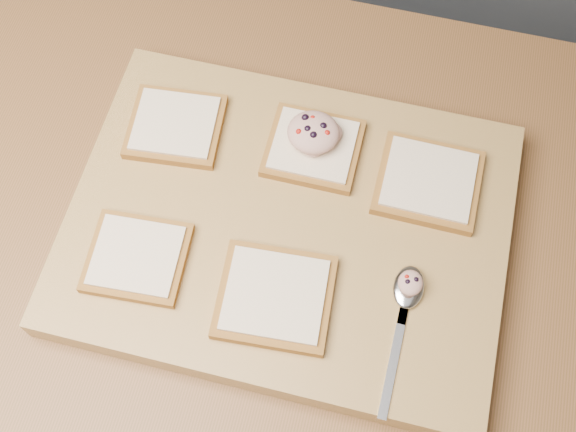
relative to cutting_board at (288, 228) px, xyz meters
name	(u,v)px	position (x,y,z in m)	size (l,w,h in m)	color
ground	(216,380)	(-0.17, -0.02, -0.92)	(4.00, 4.00, 0.00)	#515459
island_counter	(193,324)	(-0.17, -0.02, -0.47)	(2.00, 0.80, 0.90)	slate
cutting_board	(288,228)	(0.00, 0.00, 0.00)	(0.51, 0.39, 0.04)	tan
bread_far_left	(176,126)	(-0.16, 0.09, 0.03)	(0.12, 0.11, 0.02)	olive
bread_far_center	(313,148)	(0.01, 0.10, 0.03)	(0.11, 0.10, 0.02)	olive
bread_far_right	(428,182)	(0.15, 0.09, 0.03)	(0.12, 0.11, 0.02)	olive
bread_near_left	(137,257)	(-0.15, -0.09, 0.03)	(0.12, 0.11, 0.02)	olive
bread_near_center	(275,297)	(0.01, -0.10, 0.03)	(0.13, 0.12, 0.02)	olive
tuna_salad_dollop	(313,132)	(0.00, 0.11, 0.05)	(0.06, 0.06, 0.03)	tan
spoon	(406,298)	(0.15, -0.06, 0.03)	(0.04, 0.17, 0.01)	silver
spoon_salad	(411,283)	(0.15, -0.05, 0.04)	(0.03, 0.03, 0.02)	tan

